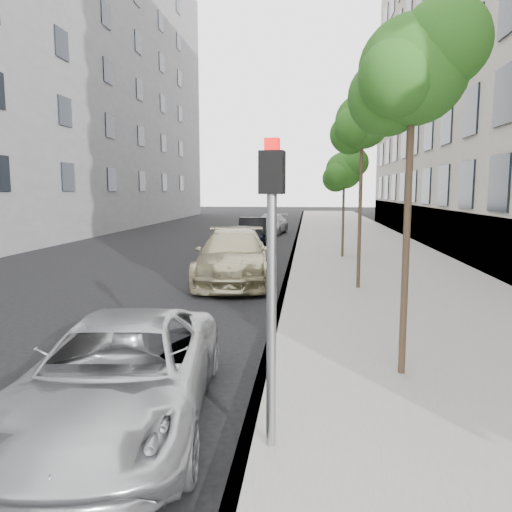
% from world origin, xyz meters
% --- Properties ---
extents(ground, '(160.00, 160.00, 0.00)m').
position_xyz_m(ground, '(0.00, 0.00, 0.00)').
color(ground, black).
rests_on(ground, ground).
extents(sidewalk, '(6.40, 72.00, 0.14)m').
position_xyz_m(sidewalk, '(4.30, 24.00, 0.07)').
color(sidewalk, gray).
rests_on(sidewalk, ground).
extents(curb, '(0.15, 72.00, 0.14)m').
position_xyz_m(curb, '(1.18, 24.00, 0.07)').
color(curb, '#9E9B93').
rests_on(curb, ground).
extents(tree_near, '(1.80, 1.60, 5.16)m').
position_xyz_m(tree_near, '(3.23, 1.50, 4.40)').
color(tree_near, '#38281C').
rests_on(tree_near, sidewalk).
extents(tree_mid, '(1.77, 1.57, 5.33)m').
position_xyz_m(tree_mid, '(3.23, 8.00, 4.59)').
color(tree_mid, '#38281C').
rests_on(tree_mid, sidewalk).
extents(tree_far, '(1.78, 1.58, 4.32)m').
position_xyz_m(tree_far, '(3.23, 14.50, 3.58)').
color(tree_far, '#38281C').
rests_on(tree_far, sidewalk).
extents(signal_pole, '(0.26, 0.21, 3.15)m').
position_xyz_m(signal_pole, '(1.45, -0.78, 2.11)').
color(signal_pole, '#939699').
rests_on(signal_pole, sidewalk).
extents(minivan, '(2.58, 4.71, 1.25)m').
position_xyz_m(minivan, '(-0.39, -0.22, 0.63)').
color(minivan, '#A7A8AB').
rests_on(minivan, ground).
extents(suv, '(2.74, 5.60, 1.57)m').
position_xyz_m(suv, '(-0.45, 9.23, 0.78)').
color(suv, tan).
rests_on(suv, ground).
extents(sedan_blue, '(2.33, 4.33, 1.40)m').
position_xyz_m(sedan_blue, '(-0.89, 14.59, 0.70)').
color(sedan_blue, black).
rests_on(sedan_blue, ground).
extents(sedan_black, '(1.75, 4.21, 1.35)m').
position_xyz_m(sedan_black, '(-1.12, 20.57, 0.68)').
color(sedan_black, black).
rests_on(sedan_black, ground).
extents(sedan_rear, '(2.34, 4.57, 1.27)m').
position_xyz_m(sedan_rear, '(-0.60, 26.27, 0.64)').
color(sedan_rear, gray).
rests_on(sedan_rear, ground).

